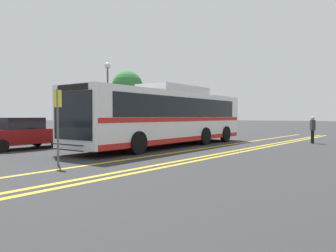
# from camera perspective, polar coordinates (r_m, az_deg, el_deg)

# --- Properties ---
(ground_plane) EXTENTS (220.00, 220.00, 0.00)m
(ground_plane) POSITION_cam_1_polar(r_m,az_deg,el_deg) (18.19, 0.04, -3.46)
(ground_plane) COLOR #2D2D30
(lane_strip_0) EXTENTS (32.71, 0.20, 0.01)m
(lane_strip_0) POSITION_cam_1_polar(r_m,az_deg,el_deg) (16.69, 5.98, -3.92)
(lane_strip_0) COLOR gold
(lane_strip_0) RESTS_ON ground_plane
(lane_strip_1) EXTENTS (32.71, 0.20, 0.01)m
(lane_strip_1) POSITION_cam_1_polar(r_m,az_deg,el_deg) (15.82, 11.53, -4.25)
(lane_strip_1) COLOR gold
(lane_strip_1) RESTS_ON ground_plane
(lane_strip_2) EXTENTS (32.71, 0.20, 0.01)m
(lane_strip_2) POSITION_cam_1_polar(r_m,az_deg,el_deg) (15.61, 13.10, -4.34)
(lane_strip_2) COLOR gold
(lane_strip_2) RESTS_ON ground_plane
(curb_strip) EXTENTS (40.71, 0.36, 0.15)m
(curb_strip) POSITION_cam_1_polar(r_m,az_deg,el_deg) (22.90, -13.96, -2.26)
(curb_strip) COLOR #99999E
(curb_strip) RESTS_ON ground_plane
(transit_bus) EXTENTS (13.11, 3.11, 3.32)m
(transit_bus) POSITION_cam_1_polar(r_m,az_deg,el_deg) (17.89, 0.04, 1.82)
(transit_bus) COLOR white
(transit_bus) RESTS_ON ground_plane
(parked_car_1) EXTENTS (4.61, 2.08, 1.57)m
(parked_car_1) POSITION_cam_1_polar(r_m,az_deg,el_deg) (17.82, -24.28, -1.20)
(parked_car_1) COLOR maroon
(parked_car_1) RESTS_ON ground_plane
(parked_car_2) EXTENTS (4.63, 1.99, 1.49)m
(parked_car_2) POSITION_cam_1_polar(r_m,az_deg,el_deg) (20.96, -11.70, -0.78)
(parked_car_2) COLOR #4C3823
(parked_car_2) RESTS_ON ground_plane
(parked_car_3) EXTENTS (4.53, 2.09, 1.54)m
(parked_car_3) POSITION_cam_1_polar(r_m,az_deg,el_deg) (25.23, -2.02, -0.26)
(parked_car_3) COLOR #4C3823
(parked_car_3) RESTS_ON ground_plane
(parked_car_4) EXTENTS (4.69, 2.19, 1.53)m
(parked_car_4) POSITION_cam_1_polar(r_m,az_deg,el_deg) (30.42, 5.64, 0.03)
(parked_car_4) COLOR black
(parked_car_4) RESTS_ON ground_plane
(pedestrian_0) EXTENTS (0.47, 0.40, 1.63)m
(pedestrian_0) POSITION_cam_1_polar(r_m,az_deg,el_deg) (21.58, 23.87, -0.34)
(pedestrian_0) COLOR black
(pedestrian_0) RESTS_ON ground_plane
(bus_stop_sign) EXTENTS (0.07, 0.40, 2.55)m
(bus_stop_sign) POSITION_cam_1_polar(r_m,az_deg,el_deg) (11.50, -18.65, 1.47)
(bus_stop_sign) COLOR #59595E
(bus_stop_sign) RESTS_ON ground_plane
(street_lamp) EXTENTS (0.49, 0.49, 5.84)m
(street_lamp) POSITION_cam_1_polar(r_m,az_deg,el_deg) (26.15, -10.47, 7.34)
(street_lamp) COLOR #59595E
(street_lamp) RESTS_ON ground_plane
(tree_0) EXTENTS (3.01, 3.01, 6.06)m
(tree_0) POSITION_cam_1_polar(r_m,az_deg,el_deg) (32.34, -7.09, 6.81)
(tree_0) COLOR #513823
(tree_0) RESTS_ON ground_plane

